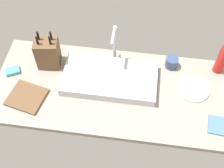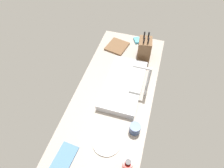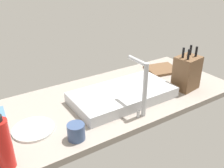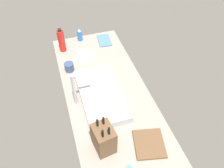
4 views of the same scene
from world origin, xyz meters
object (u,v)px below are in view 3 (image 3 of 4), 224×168
(knife_block, at_px, (187,73))
(water_bottle, at_px, (3,144))
(coffee_mug, at_px, (76,132))
(faucet, at_px, (143,85))
(cutting_board, at_px, (162,69))
(dish_sponge, at_px, (195,73))
(dinner_plate, at_px, (33,129))
(sink_basin, at_px, (123,95))

(knife_block, relative_size, water_bottle, 1.14)
(knife_block, height_order, coffee_mug, knife_block)
(faucet, distance_m, cutting_board, 0.65)
(water_bottle, xyz_separation_m, dish_sponge, (-1.34, -0.20, -0.10))
(dinner_plate, bearing_deg, dish_sponge, -178.91)
(faucet, distance_m, coffee_mug, 0.40)
(cutting_board, relative_size, dish_sponge, 2.40)
(faucet, bearing_deg, sink_basin, -91.84)
(sink_basin, bearing_deg, dinner_plate, 1.06)
(sink_basin, height_order, faucet, faucet)
(dish_sponge, bearing_deg, knife_block, 25.59)
(cutting_board, bearing_deg, dinner_plate, 11.31)
(faucet, height_order, coffee_mug, faucet)
(cutting_board, xyz_separation_m, water_bottle, (1.18, 0.39, 0.10))
(faucet, bearing_deg, coffee_mug, 0.14)
(faucet, height_order, knife_block, faucet)
(water_bottle, bearing_deg, knife_block, -175.10)
(coffee_mug, bearing_deg, faucet, -179.86)
(sink_basin, xyz_separation_m, dish_sponge, (-0.64, -0.01, -0.02))
(faucet, relative_size, water_bottle, 1.24)
(sink_basin, distance_m, knife_block, 0.44)
(cutting_board, distance_m, dish_sponge, 0.24)
(sink_basin, relative_size, faucet, 2.02)
(sink_basin, height_order, coffee_mug, coffee_mug)
(sink_basin, height_order, knife_block, knife_block)
(cutting_board, height_order, coffee_mug, coffee_mug)
(faucet, xyz_separation_m, water_bottle, (0.69, 0.01, -0.06))
(faucet, height_order, dinner_plate, faucet)
(sink_basin, height_order, dinner_plate, sink_basin)
(sink_basin, xyz_separation_m, cutting_board, (-0.49, -0.20, -0.02))
(dish_sponge, bearing_deg, cutting_board, -50.35)
(coffee_mug, bearing_deg, dinner_plate, -49.53)
(cutting_board, bearing_deg, sink_basin, 21.61)
(knife_block, height_order, dinner_plate, knife_block)
(sink_basin, xyz_separation_m, coffee_mug, (0.39, 0.18, 0.01))
(knife_block, distance_m, dish_sponge, 0.27)
(faucet, bearing_deg, dinner_plate, -17.98)
(cutting_board, height_order, dinner_plate, cutting_board)
(sink_basin, distance_m, cutting_board, 0.53)
(faucet, height_order, cutting_board, faucet)
(knife_block, bearing_deg, water_bottle, -3.39)
(sink_basin, relative_size, coffee_mug, 7.32)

